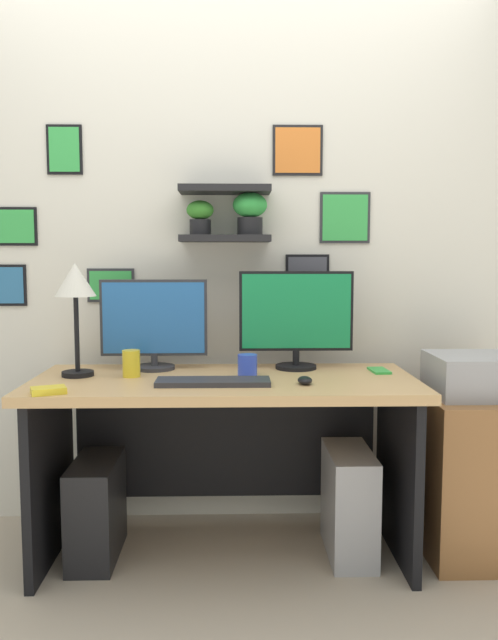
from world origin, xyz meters
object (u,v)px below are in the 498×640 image
Objects in this scene: monitor_left at (154,323)px; monitor_right at (296,317)px; computer_mouse at (305,380)px; coffee_mug at (247,365)px; scissors_tray at (49,390)px; desk_lamp at (76,289)px; computer_tower_left at (96,509)px; computer_tower_right at (349,503)px; water_cup at (131,363)px; keyboard at (213,382)px; cell_phone at (379,371)px; drawer_cabinet at (474,474)px; printer at (478,375)px; desk at (225,426)px.

monitor_right is (0.62, 0.00, 0.03)m from monitor_left.
computer_mouse is 1.00× the size of coffee_mug.
computer_mouse is 0.75× the size of scissors_tray.
monitor_right is 5.54× the size of coffee_mug.
desk_lamp is 5.18× the size of coffee_mug.
computer_tower_right reaches higher than computer_tower_left.
computer_tower_left is at bearing -165.71° from water_cup.
monitor_left is at bearing 57.29° from scissors_tray.
keyboard is 0.35m from computer_mouse.
cell_phone is at bearing -14.98° from monitor_right.
scissors_tray is at bearing -170.07° from drawer_cabinet.
computer_mouse is 0.28m from coffee_mug.
monitor_left is at bearing 165.12° from computer_tower_right.
monitor_left is 1.00× the size of desk_lamp.
monitor_right is 0.75× the size of drawer_cabinet.
monitor_left is at bearing 127.78° from keyboard.
computer_mouse is at bearing -168.74° from printer.
cell_phone reaches higher than computer_tower_right.
monitor_left is 3.32× the size of cell_phone.
desk_lamp is (-0.56, 0.19, 0.35)m from keyboard.
computer_mouse is at bearing -29.34° from monitor_left.
coffee_mug is 0.75× the size of scissors_tray.
computer_mouse reaches higher than desk.
computer_mouse reaches higher than computer_tower_right.
computer_tower_left is at bearing -38.39° from desk_lamp.
water_cup is at bearing 51.97° from scissors_tray.
drawer_cabinet reaches higher than computer_tower_right.
keyboard is 4.89× the size of computer_mouse.
computer_tower_right is at bearing 13.62° from scissors_tray.
desk_lamp is 1.05× the size of computer_tower_right.
water_cup is at bearing 179.07° from drawer_cabinet.
water_cup is (-0.48, -0.00, 0.01)m from coffee_mug.
computer_tower_left is (-0.22, -0.22, -0.75)m from monitor_left.
coffee_mug is 1.06m from drawer_cabinet.
monitor_left reaches higher than water_cup.
desk_lamp reaches higher than computer_tower_left.
monitor_right is at bearing 164.45° from printer.
desk_lamp is 3.33× the size of cell_phone.
monitor_right is at bearing 44.30° from keyboard.
monitor_left is 1.14× the size of computer_tower_left.
printer is at bearing -19.42° from cell_phone.
scissors_tray is at bearing -128.03° from water_cup.
computer_tower_right is at bearing 32.58° from computer_mouse.
computer_tower_left is at bearing -177.34° from cell_phone.
computer_tower_left is (0.10, 0.28, -0.56)m from scissors_tray.
water_cup is 0.25× the size of computer_tower_right.
printer is at bearing -0.93° from water_cup.
desk is at bearing -152.25° from monitor_right.
desk is 0.54m from monitor_left.
monitor_left is 0.48m from keyboard.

